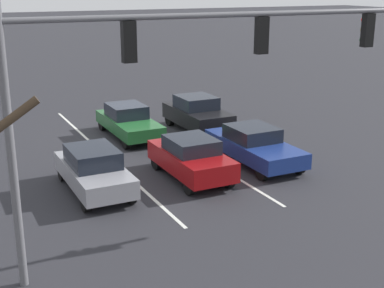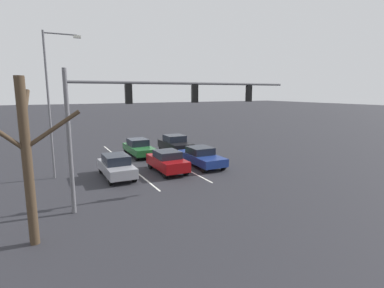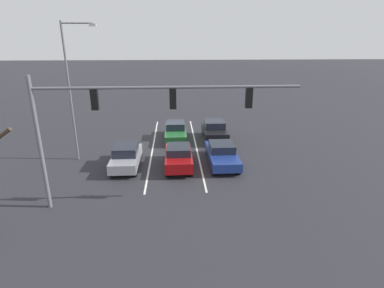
# 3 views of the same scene
# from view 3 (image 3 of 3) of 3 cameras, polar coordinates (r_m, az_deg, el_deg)

# --- Properties ---
(ground_plane) EXTENTS (240.00, 240.00, 0.00)m
(ground_plane) POSITION_cam_3_polar(r_m,az_deg,el_deg) (26.33, -3.37, 0.99)
(ground_plane) COLOR #28282D
(lane_stripe_left_divider) EXTENTS (0.12, 16.04, 0.01)m
(lane_stripe_left_divider) POSITION_cam_3_polar(r_m,az_deg,el_deg) (24.48, 0.77, -0.37)
(lane_stripe_left_divider) COLOR silver
(lane_stripe_left_divider) RESTS_ON ground_plane
(lane_stripe_center_divider) EXTENTS (0.12, 16.04, 0.01)m
(lane_stripe_center_divider) POSITION_cam_3_polar(r_m,az_deg,el_deg) (24.48, -7.44, -0.54)
(lane_stripe_center_divider) COLOR silver
(lane_stripe_center_divider) RESTS_ON ground_plane
(car_maroon_midlane_front) EXTENTS (1.77, 4.02, 1.54)m
(car_maroon_midlane_front) POSITION_cam_3_polar(r_m,az_deg,el_deg) (20.12, -2.58, -2.38)
(car_maroon_midlane_front) COLOR maroon
(car_maroon_midlane_front) RESTS_ON ground_plane
(car_gray_rightlane_front) EXTENTS (1.73, 4.21, 1.52)m
(car_gray_rightlane_front) POSITION_cam_3_polar(r_m,az_deg,el_deg) (20.67, -12.42, -2.28)
(car_gray_rightlane_front) COLOR gray
(car_gray_rightlane_front) RESTS_ON ground_plane
(car_navy_leftlane_front) EXTENTS (1.89, 4.78, 1.44)m
(car_navy_leftlane_front) POSITION_cam_3_polar(r_m,az_deg,el_deg) (20.89, 5.71, -1.84)
(car_navy_leftlane_front) COLOR navy
(car_navy_leftlane_front) RESTS_ON ground_plane
(car_black_leftlane_second) EXTENTS (1.90, 4.14, 1.67)m
(car_black_leftlane_second) POSITION_cam_3_polar(r_m,az_deg,el_deg) (25.86, 4.30, 2.58)
(car_black_leftlane_second) COLOR black
(car_black_leftlane_second) RESTS_ON ground_plane
(car_darkgreen_midlane_second) EXTENTS (1.78, 4.59, 1.48)m
(car_darkgreen_midlane_second) POSITION_cam_3_polar(r_m,az_deg,el_deg) (26.05, -3.17, 2.51)
(car_darkgreen_midlane_second) COLOR #1E5928
(car_darkgreen_midlane_second) RESTS_ON ground_plane
(traffic_signal_gantry) EXTENTS (12.59, 0.37, 6.69)m
(traffic_signal_gantry) POSITION_cam_3_polar(r_m,az_deg,el_deg) (14.56, -12.58, 6.04)
(traffic_signal_gantry) COLOR slate
(traffic_signal_gantry) RESTS_ON ground_plane
(street_lamp_right_shoulder) EXTENTS (2.25, 0.24, 9.35)m
(street_lamp_right_shoulder) POSITION_cam_3_polar(r_m,az_deg,el_deg) (21.94, -21.84, 10.42)
(street_lamp_right_shoulder) COLOR slate
(street_lamp_right_shoulder) RESTS_ON ground_plane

